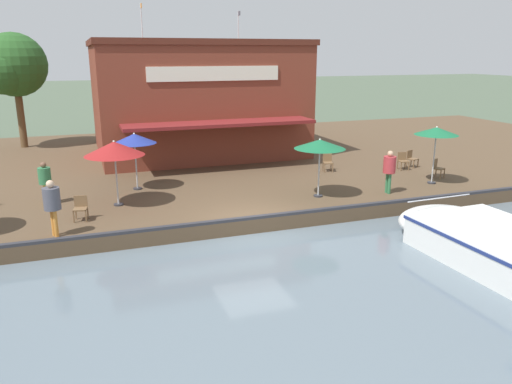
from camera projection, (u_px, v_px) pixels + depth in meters
name	position (u px, v px, depth m)	size (l,w,h in m)	color
ground_plane	(253.00, 236.00, 17.50)	(220.00, 220.00, 0.00)	#4C5B47
quay_deck	(187.00, 164.00, 27.39)	(22.00, 56.00, 0.60)	brown
quay_edge_fender	(252.00, 218.00, 17.41)	(0.20, 50.40, 0.10)	#2D2D33
waterfront_restaurant	(194.00, 97.00, 28.99)	(11.41, 11.23, 8.18)	brown
patio_umbrella_mid_patio_left	(134.00, 139.00, 20.65)	(1.81, 1.81, 2.42)	#B7B7B7
patio_umbrella_near_quay_edge	(320.00, 144.00, 19.58)	(2.03, 2.03, 2.36)	#B7B7B7
patio_umbrella_far_corner	(436.00, 131.00, 21.55)	(1.87, 1.87, 2.55)	#B7B7B7
patio_umbrella_by_entrance	(114.00, 149.00, 18.41)	(2.21, 2.21, 2.49)	#B7B7B7
cafe_chair_under_first_umbrella	(437.00, 167.00, 23.14)	(0.59, 0.59, 0.85)	brown
cafe_chair_facing_river	(328.00, 161.00, 24.38)	(0.54, 0.54, 0.85)	brown
cafe_chair_mid_patio	(403.00, 160.00, 24.73)	(0.51, 0.51, 0.85)	brown
cafe_chair_far_corner_seat	(412.00, 158.00, 25.24)	(0.57, 0.57, 0.85)	brown
cafe_chair_beside_entrance	(81.00, 207.00, 17.19)	(0.51, 0.51, 0.85)	brown
person_at_quay_edge	(52.00, 201.00, 15.49)	(0.52, 0.52, 1.83)	orange
person_near_entrance	(45.00, 178.00, 18.89)	(0.46, 0.46, 1.64)	gold
person_mid_patio	(389.00, 167.00, 20.34)	(0.50, 0.50, 1.78)	#337547
tree_behind_restaurant	(12.00, 67.00, 29.21)	(3.92, 3.73, 6.79)	brown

